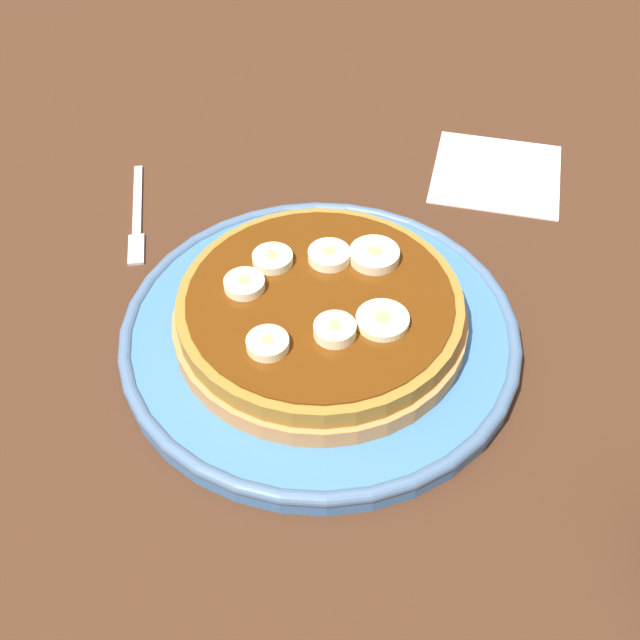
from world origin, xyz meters
The scene contains 12 objects.
ground_plane centered at (0.00, 0.00, -1.50)cm, with size 140.00×140.00×3.00cm, color #422616.
plate centered at (0.00, 0.00, 0.91)cm, with size 27.90×27.90×1.70cm.
pancake_stack centered at (-0.27, -0.37, 2.86)cm, with size 20.16×20.16×2.97cm.
banana_slice_0 centered at (-0.35, 5.17, 4.65)cm, with size 2.78×2.78×0.92cm.
banana_slice_1 centered at (-1.68, -4.38, 4.57)cm, with size 3.48×3.48×0.76cm.
banana_slice_2 centered at (-4.98, 2.47, 4.66)cm, with size 2.72×2.72×0.93cm.
banana_slice_3 centered at (3.80, -0.10, 4.68)cm, with size 2.99×2.99×0.97cm.
banana_slice_4 centered at (2.83, 3.84, 4.64)cm, with size 2.84×2.84×0.89cm.
banana_slice_5 centered at (-3.18, -1.50, 4.73)cm, with size 2.74×2.74×1.07cm.
banana_slice_6 centered at (4.35, -3.11, 4.69)cm, with size 3.53×3.53×0.99cm.
napkin centered at (22.18, -12.07, 0.15)cm, with size 11.00×11.00×0.30cm, color white.
fork centered at (10.71, 17.25, 0.25)cm, with size 12.66×4.96×0.50cm.
Camera 1 is at (-35.92, -6.17, 40.63)cm, focal length 43.18 mm.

